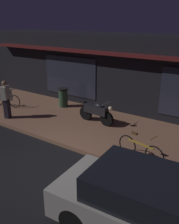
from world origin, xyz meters
TOP-DOWN VIEW (x-y plane):
  - ground_plane at (0.00, 0.00)m, footprint 60.00×60.00m
  - sidewalk_slab at (0.00, 3.00)m, footprint 18.00×4.00m
  - storefront_building at (0.00, 6.39)m, footprint 18.00×3.30m
  - motorcycle at (-0.44, 3.29)m, footprint 1.70×0.55m
  - bicycle_parked at (2.30, 1.53)m, footprint 1.63×0.48m
  - bicycle_extra at (-5.32, 2.50)m, footprint 1.62×0.54m
  - person_photographer at (-4.00, 1.55)m, footprint 0.60×0.43m
  - trash_bin at (-2.96, 4.13)m, footprint 0.48×0.48m
  - parked_car_near at (3.56, -0.94)m, footprint 4.19×1.99m

SIDE VIEW (x-z plane):
  - ground_plane at x=0.00m, z-range 0.00..0.00m
  - sidewalk_slab at x=0.00m, z-range 0.00..0.15m
  - bicycle_parked at x=2.30m, z-range 0.05..0.96m
  - bicycle_extra at x=-5.32m, z-range 0.05..0.96m
  - trash_bin at x=-2.96m, z-range 0.16..1.09m
  - motorcycle at x=-0.44m, z-range 0.16..1.13m
  - parked_car_near at x=3.56m, z-range -0.01..1.41m
  - person_photographer at x=-4.00m, z-range 0.19..1.86m
  - storefront_building at x=0.00m, z-range 0.00..3.60m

